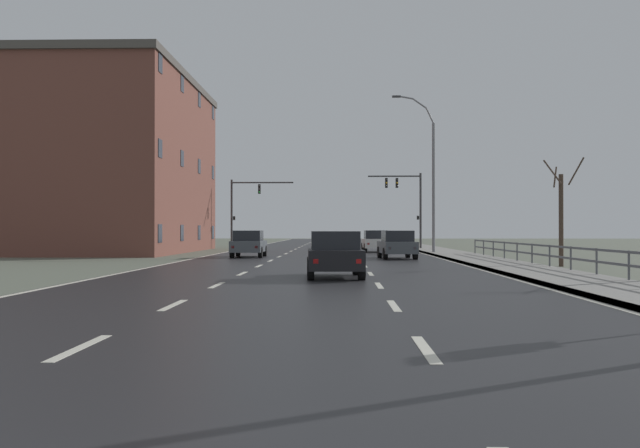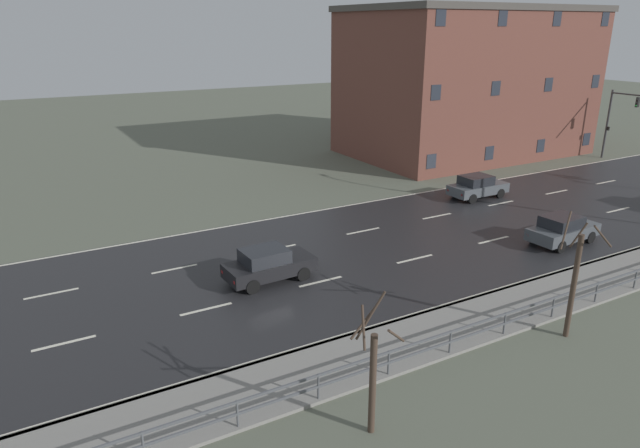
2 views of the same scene
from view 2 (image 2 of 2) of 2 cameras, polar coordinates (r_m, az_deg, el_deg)
ground_plane at (r=43.90m, az=27.35°, el=2.53°), size 160.00×160.00×0.12m
guardrail at (r=20.67m, az=13.01°, el=-11.12°), size 0.07×37.15×1.00m
traffic_signal_left at (r=55.03m, az=27.95°, el=9.71°), size 5.35×0.36×5.88m
car_distant at (r=39.55m, az=15.58°, el=3.66°), size 1.86×4.11×1.57m
car_far_left at (r=25.77m, az=-5.21°, el=-4.08°), size 1.99×4.18×1.57m
car_far_right at (r=32.69m, az=23.24°, el=-0.48°), size 2.03×4.20×1.57m
brick_building at (r=53.42m, az=14.47°, el=13.72°), size 13.15×20.65×12.63m
bare_tree_near at (r=16.27m, az=5.35°, el=-14.83°), size 1.34×1.40×4.23m
bare_tree_mid at (r=22.58m, az=24.26°, el=-5.24°), size 1.57×1.64×4.77m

